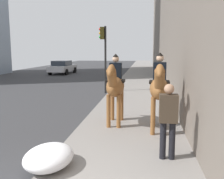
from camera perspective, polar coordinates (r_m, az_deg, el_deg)
mounted_horse_near at (r=8.34m, az=0.69°, el=0.87°), size 2.15×0.61×2.31m
mounted_horse_far at (r=7.74m, az=10.40°, el=0.44°), size 2.15×0.64×2.36m
pedestrian_greeting at (r=5.83m, az=12.32°, el=-5.85°), size 0.26×0.40×1.70m
car_near_lane at (r=28.71m, az=-10.88°, el=4.91°), size 4.55×2.19×1.44m
traffic_light_near_curb at (r=15.23m, az=-1.79°, el=8.98°), size 0.20×0.44×3.92m
snow_pile_near at (r=5.69m, az=-13.79°, el=-14.27°), size 1.29×0.99×0.45m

